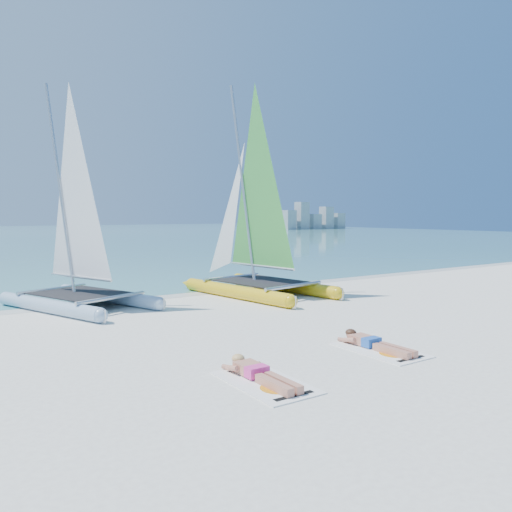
{
  "coord_description": "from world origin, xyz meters",
  "views": [
    {
      "loc": [
        -7.05,
        -9.88,
        2.67
      ],
      "look_at": [
        0.33,
        1.2,
        1.57
      ],
      "focal_mm": 35.0,
      "sensor_mm": 36.0,
      "label": 1
    }
  ],
  "objects_px": {
    "sunbather_a": "(258,372)",
    "towel_b": "(380,350)",
    "catamaran_yellow": "(249,225)",
    "catamaran_blue": "(76,238)",
    "sunbather_b": "(373,343)",
    "towel_a": "(265,382)"
  },
  "relations": [
    {
      "from": "sunbather_a",
      "to": "towel_b",
      "type": "height_order",
      "value": "sunbather_a"
    },
    {
      "from": "catamaran_yellow",
      "to": "catamaran_blue",
      "type": "bearing_deg",
      "value": 165.67
    },
    {
      "from": "catamaran_blue",
      "to": "towel_b",
      "type": "distance_m",
      "value": 9.13
    },
    {
      "from": "catamaran_blue",
      "to": "sunbather_b",
      "type": "height_order",
      "value": "catamaran_blue"
    },
    {
      "from": "catamaran_yellow",
      "to": "sunbather_a",
      "type": "bearing_deg",
      "value": -131.09
    },
    {
      "from": "catamaran_yellow",
      "to": "towel_a",
      "type": "bearing_deg",
      "value": -130.45
    },
    {
      "from": "catamaran_blue",
      "to": "sunbather_a",
      "type": "bearing_deg",
      "value": -105.61
    },
    {
      "from": "catamaran_blue",
      "to": "catamaran_yellow",
      "type": "bearing_deg",
      "value": -26.38
    },
    {
      "from": "catamaran_yellow",
      "to": "sunbather_b",
      "type": "relative_size",
      "value": 4.27
    },
    {
      "from": "catamaran_blue",
      "to": "catamaran_yellow",
      "type": "relative_size",
      "value": 0.92
    },
    {
      "from": "catamaran_blue",
      "to": "towel_a",
      "type": "distance_m",
      "value": 8.64
    },
    {
      "from": "catamaran_yellow",
      "to": "towel_b",
      "type": "relative_size",
      "value": 3.98
    },
    {
      "from": "catamaran_blue",
      "to": "towel_a",
      "type": "xyz_separation_m",
      "value": [
        0.8,
        -8.37,
        -2.0
      ]
    },
    {
      "from": "sunbather_b",
      "to": "towel_b",
      "type": "bearing_deg",
      "value": -90.0
    },
    {
      "from": "catamaran_yellow",
      "to": "towel_a",
      "type": "distance_m",
      "value": 9.49
    },
    {
      "from": "sunbather_a",
      "to": "catamaran_yellow",
      "type": "bearing_deg",
      "value": 58.07
    },
    {
      "from": "towel_a",
      "to": "sunbather_a",
      "type": "height_order",
      "value": "sunbather_a"
    },
    {
      "from": "sunbather_a",
      "to": "catamaran_blue",
      "type": "bearing_deg",
      "value": 95.6
    },
    {
      "from": "towel_a",
      "to": "sunbather_b",
      "type": "bearing_deg",
      "value": 9.36
    },
    {
      "from": "sunbather_a",
      "to": "towel_b",
      "type": "xyz_separation_m",
      "value": [
        2.97,
        0.11,
        -0.11
      ]
    },
    {
      "from": "sunbather_a",
      "to": "towel_a",
      "type": "bearing_deg",
      "value": -90.0
    },
    {
      "from": "catamaran_yellow",
      "to": "towel_b",
      "type": "xyz_separation_m",
      "value": [
        -1.81,
        -7.56,
        -2.31
      ]
    }
  ]
}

